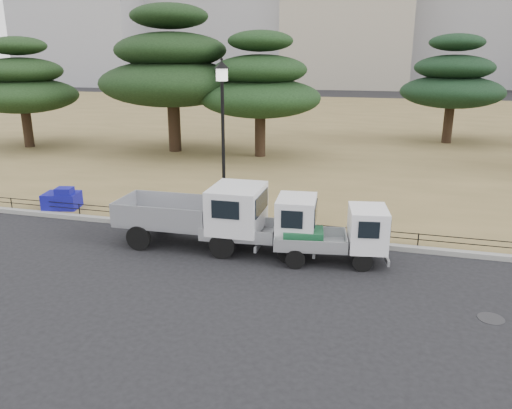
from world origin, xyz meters
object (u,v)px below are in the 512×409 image
(truck_large, at_px, (199,212))
(truck_kei_front, at_px, (268,225))
(truck_kei_rear, at_px, (339,235))
(tarp_pile, at_px, (62,200))
(street_lamp, at_px, (223,118))

(truck_large, xyz_separation_m, truck_kei_front, (2.24, -0.04, -0.22))
(truck_large, relative_size, truck_kei_rear, 1.38)
(tarp_pile, bearing_deg, street_lamp, -2.97)
(truck_large, height_order, tarp_pile, truck_large)
(truck_kei_rear, xyz_separation_m, tarp_pile, (-10.80, 2.06, -0.34))
(truck_large, bearing_deg, street_lamp, 78.13)
(truck_large, bearing_deg, tarp_pile, 162.42)
(truck_kei_front, bearing_deg, street_lamp, 135.30)
(truck_kei_front, height_order, truck_kei_rear, truck_kei_front)
(street_lamp, bearing_deg, truck_kei_front, -39.24)
(street_lamp, distance_m, tarp_pile, 7.52)
(street_lamp, bearing_deg, truck_kei_rear, -22.71)
(truck_kei_front, xyz_separation_m, street_lamp, (-1.94, 1.59, 2.97))
(truck_kei_rear, relative_size, tarp_pile, 2.31)
(truck_kei_rear, distance_m, street_lamp, 5.37)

